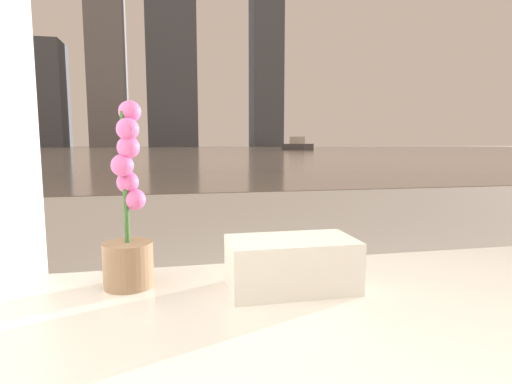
# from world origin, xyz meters

# --- Properties ---
(potted_orchid) EXTENTS (0.12, 0.12, 0.44)m
(potted_orchid) POSITION_xyz_m (-0.65, 1.00, 0.67)
(potted_orchid) COLOR #8C6B4C
(potted_orchid) RESTS_ON bathtub
(towel_stack) EXTENTS (0.29, 0.16, 0.12)m
(towel_stack) POSITION_xyz_m (-0.27, 0.91, 0.58)
(towel_stack) COLOR silver
(towel_stack) RESTS_ON bathtub
(harbor_water) EXTENTS (180.00, 110.00, 0.01)m
(harbor_water) POSITION_xyz_m (0.00, 62.00, 0.01)
(harbor_water) COLOR gray
(harbor_water) RESTS_ON ground_plane
(harbor_boat_0) EXTENTS (3.37, 5.11, 1.82)m
(harbor_boat_0) POSITION_xyz_m (15.91, 52.46, 0.65)
(harbor_boat_0) COLOR #4C4C51
(harbor_boat_0) RESTS_ON harbor_water
(skyline_tower_1) EXTENTS (7.70, 10.46, 27.72)m
(skyline_tower_1) POSITION_xyz_m (-32.80, 118.00, 13.86)
(skyline_tower_1) COLOR #4C515B
(skyline_tower_1) RESTS_ON ground_plane
(skyline_tower_2) EXTENTS (9.54, 9.58, 62.43)m
(skyline_tower_2) POSITION_xyz_m (-17.86, 118.00, 31.21)
(skyline_tower_2) COLOR slate
(skyline_tower_2) RESTS_ON ground_plane
(skyline_tower_4) EXTENTS (8.91, 8.36, 44.54)m
(skyline_tower_4) POSITION_xyz_m (26.63, 118.00, 22.27)
(skyline_tower_4) COLOR #4C515B
(skyline_tower_4) RESTS_ON ground_plane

